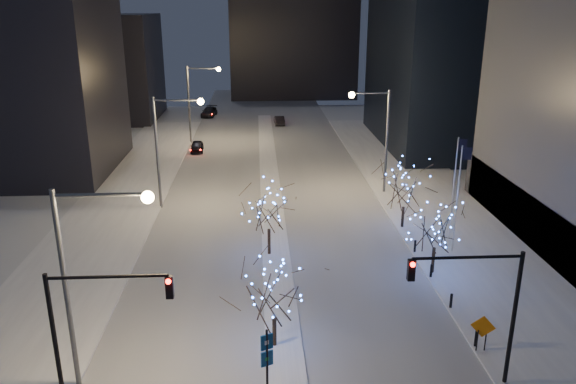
{
  "coord_description": "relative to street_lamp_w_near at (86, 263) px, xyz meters",
  "views": [
    {
      "loc": [
        -1.23,
        -21.15,
        17.46
      ],
      "look_at": [
        0.85,
        15.9,
        5.0
      ],
      "focal_mm": 35.0,
      "sensor_mm": 36.0,
      "label": 1
    }
  ],
  "objects": [
    {
      "name": "holiday_tree_plaza_near",
      "position": [
        19.44,
        10.69,
        -3.1
      ],
      "size": [
        4.71,
        4.71,
        5.01
      ],
      "color": "black",
      "rests_on": "east_sidewalk"
    },
    {
      "name": "traffic_signal_east",
      "position": [
        17.88,
        -1.0,
        -1.74
      ],
      "size": [
        5.26,
        0.43,
        7.0
      ],
      "color": "black",
      "rests_on": "ground"
    },
    {
      "name": "holiday_tree_median_near",
      "position": [
        8.44,
        2.71,
        -3.1
      ],
      "size": [
        4.8,
        4.8,
        5.21
      ],
      "color": "black",
      "rests_on": "median"
    },
    {
      "name": "west_sidewalk",
      "position": [
        -5.06,
        18.0,
        -6.42
      ],
      "size": [
        8.0,
        90.0,
        0.15
      ],
      "primitive_type": "cube",
      "color": "white",
      "rests_on": "ground"
    },
    {
      "name": "east_sidewalk",
      "position": [
        23.94,
        18.0,
        -6.42
      ],
      "size": [
        10.0,
        90.0,
        0.15
      ],
      "primitive_type": "cube",
      "color": "white",
      "rests_on": "ground"
    },
    {
      "name": "street_lamp_east",
      "position": [
        19.02,
        28.0,
        -0.05
      ],
      "size": [
        3.9,
        0.56,
        10.0
      ],
      "color": "#595E66",
      "rests_on": "ground"
    },
    {
      "name": "flagpoles",
      "position": [
        22.3,
        15.25,
        -1.7
      ],
      "size": [
        1.35,
        2.6,
        8.0
      ],
      "color": "silver",
      "rests_on": "east_sidewalk"
    },
    {
      "name": "filler_west_far",
      "position": [
        -17.06,
        68.0,
        1.5
      ],
      "size": [
        18.0,
        16.0,
        16.0
      ],
      "primitive_type": "cube",
      "color": "black",
      "rests_on": "ground"
    },
    {
      "name": "construction_sign",
      "position": [
        19.24,
        1.57,
        -5.11
      ],
      "size": [
        1.19,
        0.49,
        2.07
      ],
      "rotation": [
        0.0,
        0.0,
        -0.36
      ],
      "color": "black",
      "rests_on": "east_sidewalk"
    },
    {
      "name": "street_lamp_w_far",
      "position": [
        0.0,
        50.0,
        0.0
      ],
      "size": [
        4.4,
        0.56,
        10.0
      ],
      "color": "#595E66",
      "rests_on": "ground"
    },
    {
      "name": "car_mid",
      "position": [
        11.1,
        61.21,
        -5.84
      ],
      "size": [
        1.61,
        4.08,
        1.32
      ],
      "primitive_type": "imported",
      "rotation": [
        0.0,
        0.0,
        3.2
      ],
      "color": "black",
      "rests_on": "ground"
    },
    {
      "name": "street_lamp_w_mid",
      "position": [
        0.0,
        25.0,
        0.0
      ],
      "size": [
        4.4,
        0.56,
        10.0
      ],
      "color": "#595E66",
      "rests_on": "ground"
    },
    {
      "name": "car_near",
      "position": [
        0.2,
        45.29,
        -5.85
      ],
      "size": [
        1.72,
        3.87,
        1.29
      ],
      "primitive_type": "imported",
      "rotation": [
        0.0,
        0.0,
        0.05
      ],
      "color": "black",
      "rests_on": "ground"
    },
    {
      "name": "traffic_signal_west",
      "position": [
        0.5,
        -2.0,
        -1.74
      ],
      "size": [
        5.26,
        0.43,
        7.0
      ],
      "color": "black",
      "rests_on": "ground"
    },
    {
      "name": "street_lamp_w_near",
      "position": [
        0.0,
        0.0,
        0.0
      ],
      "size": [
        4.4,
        0.56,
        10.0
      ],
      "color": "#595E66",
      "rests_on": "ground"
    },
    {
      "name": "bollards",
      "position": [
        19.14,
        8.0,
        -5.9
      ],
      "size": [
        0.16,
        12.16,
        0.9
      ],
      "color": "black",
      "rests_on": "east_sidewalk"
    },
    {
      "name": "car_far",
      "position": [
        -0.06,
        68.47,
        -5.77
      ],
      "size": [
        2.67,
        5.23,
        1.45
      ],
      "primitive_type": "imported",
      "rotation": [
        0.0,
        0.0,
        -0.13
      ],
      "color": "black",
      "rests_on": "ground"
    },
    {
      "name": "holiday_tree_median_far",
      "position": [
        8.44,
        14.29,
        -2.88
      ],
      "size": [
        4.37,
        4.37,
        5.36
      ],
      "color": "black",
      "rests_on": "median"
    },
    {
      "name": "wayfinding_sign",
      "position": [
        7.98,
        -1.0,
        -4.4
      ],
      "size": [
        0.58,
        0.32,
        3.41
      ],
      "rotation": [
        0.0,
        0.0,
        0.42
      ],
      "color": "black",
      "rests_on": "ground"
    },
    {
      "name": "holiday_tree_plaza_far",
      "position": [
        19.44,
        18.89,
        -2.88
      ],
      "size": [
        5.65,
        5.65,
        5.58
      ],
      "color": "black",
      "rests_on": "east_sidewalk"
    },
    {
      "name": "road",
      "position": [
        8.94,
        33.0,
        -6.49
      ],
      "size": [
        20.0,
        130.0,
        0.02
      ],
      "primitive_type": "cube",
      "color": "#A6ABB5",
      "rests_on": "ground"
    },
    {
      "name": "median",
      "position": [
        8.94,
        28.0,
        -6.42
      ],
      "size": [
        2.0,
        80.0,
        0.15
      ],
      "primitive_type": "cube",
      "color": "white",
      "rests_on": "ground"
    }
  ]
}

